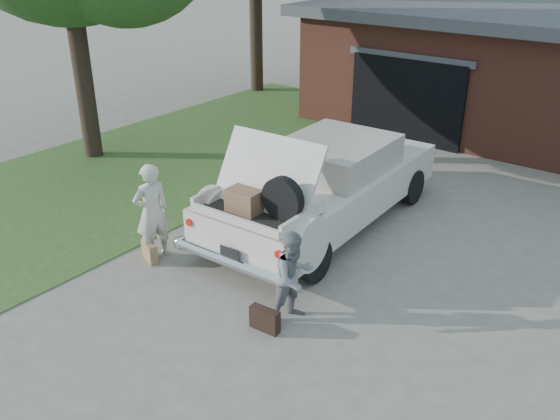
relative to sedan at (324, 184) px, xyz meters
The scene contains 8 objects.
ground 2.63m from the sedan, 81.04° to the right, with size 90.00×90.00×0.00m, color gray.
grass_strip 5.20m from the sedan, behind, with size 6.00×16.00×0.02m, color #2D4C1E.
house 9.15m from the sedan, 81.34° to the left, with size 12.80×7.80×3.30m.
sedan is the anchor object (origin of this frame).
woman_left 3.28m from the sedan, 119.13° to the right, with size 0.63×0.41×1.72m, color beige.
woman_right 3.19m from the sedan, 63.83° to the right, with size 0.68×0.53×1.41m, color gray.
suitcase_left 3.46m from the sedan, 117.68° to the right, with size 0.44×0.14×0.34m, color #A07B51.
suitcase_right 3.61m from the sedan, 69.47° to the right, with size 0.45×0.14×0.35m, color black.
Camera 1 is at (5.27, -6.21, 5.17)m, focal length 38.00 mm.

